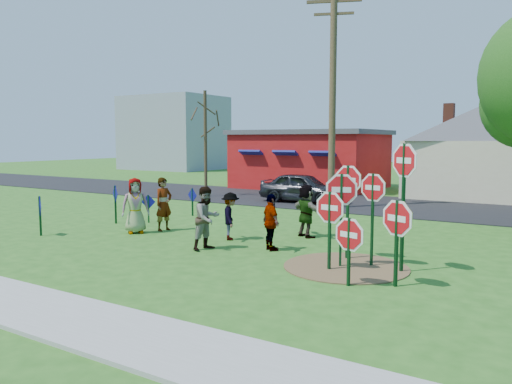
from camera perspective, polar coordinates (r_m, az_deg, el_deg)
ground at (r=16.11m, az=-3.58°, el=-5.71°), size 120.00×120.00×0.00m
sidewalk at (r=11.20m, az=-25.75°, el=-11.35°), size 22.00×1.80×0.08m
road at (r=26.23m, az=11.05°, el=-1.22°), size 120.00×7.50×0.04m
dirt_patch at (r=13.15m, az=10.22°, el=-8.41°), size 3.20×3.20×0.03m
red_building at (r=34.18m, az=6.30°, el=3.78°), size 9.40×7.69×3.90m
cream_house at (r=31.10m, az=25.04°, el=4.81°), size 9.40×9.40×6.50m
distant_building at (r=56.71m, az=-9.33°, el=6.66°), size 10.00×8.00×8.00m
stop_sign_a at (r=12.55m, az=8.44°, el=-2.45°), size 1.08×0.19×2.13m
stop_sign_b at (r=13.73m, az=10.47°, el=0.44°), size 1.07×0.20×2.72m
stop_sign_c at (r=12.64m, az=16.56°, el=1.64°), size 0.97×0.64×3.33m
stop_sign_d at (r=13.08m, az=13.22°, el=-0.44°), size 0.96×0.26×2.54m
stop_sign_e at (r=11.32m, az=10.60°, el=-5.25°), size 1.00×0.27×1.68m
stop_sign_f at (r=11.45m, az=15.82°, el=-3.46°), size 1.02×0.46×2.09m
stop_sign_g at (r=12.87m, az=9.72°, el=-0.76°), size 1.06×0.36×2.56m
blue_diamond_a at (r=18.50m, az=-23.46°, el=-2.03°), size 0.64×0.37×1.37m
blue_diamond_b at (r=20.19m, az=-15.78°, el=-0.84°), size 0.63×0.35×1.51m
blue_diamond_c at (r=20.10m, az=-12.20°, el=-1.50°), size 0.54×0.25×1.12m
blue_diamond_d at (r=21.56m, az=-7.28°, el=-0.75°), size 0.62×0.19×1.21m
person_a at (r=17.93m, az=-13.64°, el=-1.52°), size 1.08×1.13×1.95m
person_b at (r=18.21m, az=-10.50°, el=-1.38°), size 0.56×0.76×1.92m
person_c at (r=14.90m, az=-5.63°, el=-3.00°), size 0.88×1.04×1.89m
person_d at (r=16.30m, az=-2.94°, el=-2.78°), size 1.05×1.16×1.56m
person_e at (r=14.71m, az=1.73°, el=-3.49°), size 1.04×0.92×1.68m
person_f at (r=16.81m, az=5.77°, el=-2.14°), size 1.71×1.26×1.79m
suv at (r=25.88m, az=5.34°, el=0.51°), size 4.49×1.82×1.53m
utility_pole at (r=23.97m, az=8.75°, el=11.06°), size 2.39×1.04×10.28m
bare_tree_west at (r=28.53m, az=-5.81°, el=7.23°), size 1.80×1.80×6.02m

